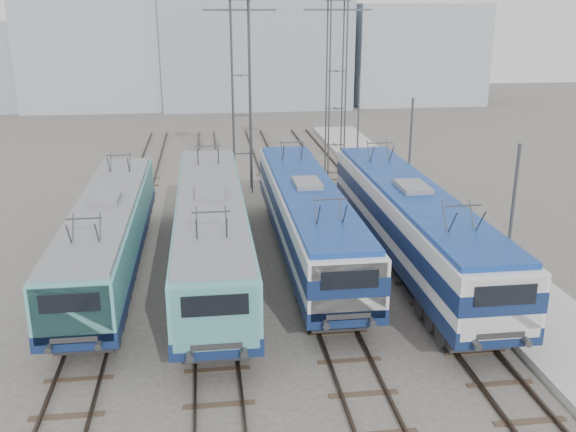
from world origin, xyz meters
The scene contains 14 objects.
ground centered at (0.00, 0.00, 0.00)m, with size 160.00×160.00×0.00m, color #514C47.
platform centered at (10.20, 8.00, 0.15)m, with size 4.00×70.00×0.30m, color #9E9E99.
locomotive_far_left centered at (-6.75, 8.42, 2.16)m, with size 2.74×17.29×3.25m.
locomotive_center_left centered at (-2.25, 7.91, 2.33)m, with size 2.96×18.72×3.52m.
locomotive_center_right centered at (2.25, 9.23, 2.32)m, with size 2.87×18.15×3.41m.
locomotive_far_right centered at (6.75, 7.52, 2.39)m, with size 2.97×18.80×3.53m.
catenary_tower_west centered at (0.00, 22.00, 6.64)m, with size 4.50×1.20×12.00m.
catenary_tower_east centered at (6.50, 24.00, 6.64)m, with size 4.50×1.20×12.00m.
mast_front centered at (8.60, 2.00, 3.50)m, with size 0.12×0.12×7.00m, color #3F4247.
mast_mid centered at (8.60, 14.00, 3.50)m, with size 0.12×0.12×7.00m, color #3F4247.
mast_rear centered at (8.60, 26.00, 3.50)m, with size 0.12×0.12×7.00m, color #3F4247.
building_west centered at (-14.00, 62.00, 7.00)m, with size 18.00×12.00×14.00m, color #959FA7.
building_center centered at (4.00, 62.00, 9.00)m, with size 22.00×14.00×18.00m, color #8592A3.
building_east centered at (24.00, 62.00, 6.00)m, with size 16.00×12.00×12.00m, color #959FA7.
Camera 1 is at (-2.32, -18.91, 11.54)m, focal length 40.00 mm.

